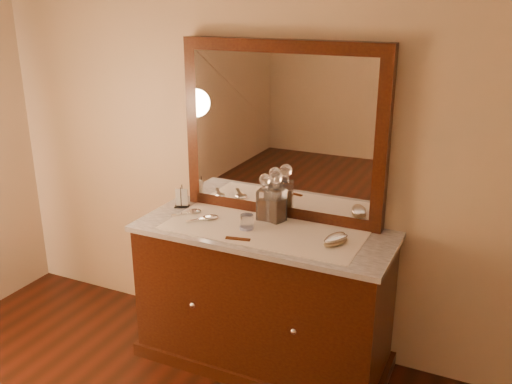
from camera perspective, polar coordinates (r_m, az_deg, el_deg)
dresser_cabinet at (r=3.28m, az=0.76°, el=-10.93°), size 1.40×0.55×0.82m
dresser_plinth at (r=3.48m, az=0.73°, el=-16.21°), size 1.46×0.59×0.08m
knob_left at (r=3.16m, az=-6.49°, el=-11.41°), size 0.04×0.04×0.04m
knob_right at (r=2.93m, az=3.88°, el=-14.01°), size 0.04×0.04×0.04m
marble_top at (r=3.08m, az=0.79°, el=-4.10°), size 1.44×0.59×0.03m
mirror_frame at (r=3.14m, az=2.70°, el=6.20°), size 1.20×0.08×1.00m
mirror_glass at (r=3.11m, az=2.45°, el=6.07°), size 1.06×0.01×0.86m
lace_runner at (r=3.06m, az=0.64°, el=-3.94°), size 1.10×0.45×0.00m
pin_dish at (r=3.07m, az=-0.97°, el=-3.66°), size 0.08×0.08×0.01m
comb at (r=2.94m, az=-1.87°, el=-4.81°), size 0.14×0.05×0.01m
napkin_rack at (r=3.41m, az=-7.61°, el=-0.68°), size 0.10×0.08×0.13m
decanter_left at (r=3.17m, az=0.94°, el=-1.00°), size 0.09×0.09×0.27m
decanter_right at (r=3.14m, az=2.06°, el=-1.02°), size 0.12×0.12×0.30m
brush_near at (r=2.92m, az=8.09°, el=-4.78°), size 0.11×0.17×0.04m
brush_far at (r=2.91m, az=8.16°, el=-4.90°), size 0.14×0.17×0.04m
hand_mirror_outer at (r=3.32m, az=-6.64°, el=-2.02°), size 0.14×0.18×0.02m
hand_mirror_inner at (r=3.22m, az=-4.98°, el=-2.64°), size 0.16×0.18×0.02m
tumblers at (r=3.06m, az=-0.94°, el=-3.05°), size 0.07×0.07×0.08m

